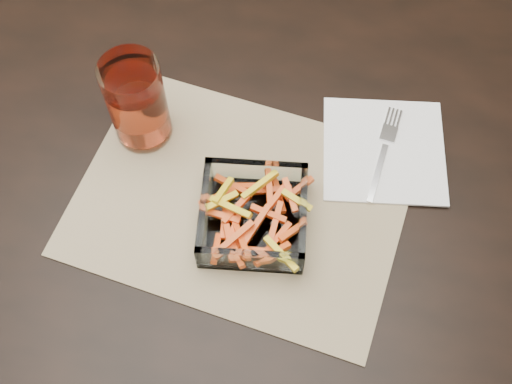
% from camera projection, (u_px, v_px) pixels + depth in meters
% --- Properties ---
extents(dining_table, '(1.60, 0.90, 0.75)m').
position_uv_depth(dining_table, '(166.00, 165.00, 1.03)').
color(dining_table, black).
rests_on(dining_table, ground).
extents(placemat, '(0.50, 0.40, 0.00)m').
position_uv_depth(placemat, '(240.00, 202.00, 0.90)').
color(placemat, tan).
rests_on(placemat, dining_table).
extents(glass_bowl, '(0.15, 0.15, 0.06)m').
position_uv_depth(glass_bowl, '(253.00, 217.00, 0.86)').
color(glass_bowl, white).
rests_on(glass_bowl, placemat).
extents(tumbler, '(0.08, 0.08, 0.15)m').
position_uv_depth(tumbler, '(137.00, 104.00, 0.90)').
color(tumbler, white).
rests_on(tumbler, placemat).
extents(napkin, '(0.19, 0.19, 0.00)m').
position_uv_depth(napkin, '(384.00, 150.00, 0.94)').
color(napkin, white).
rests_on(napkin, placemat).
extents(fork, '(0.04, 0.17, 0.00)m').
position_uv_depth(fork, '(384.00, 150.00, 0.93)').
color(fork, silver).
rests_on(fork, napkin).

